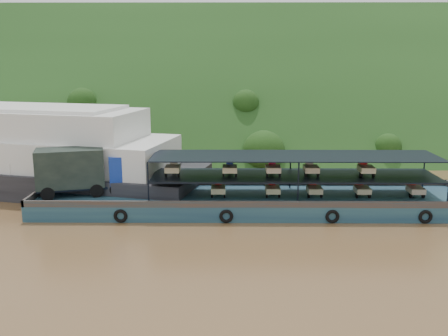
{
  "coord_description": "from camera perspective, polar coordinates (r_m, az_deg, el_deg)",
  "views": [
    {
      "loc": [
        -1.68,
        -37.75,
        12.33
      ],
      "look_at": [
        -2.0,
        3.0,
        3.2
      ],
      "focal_mm": 40.0,
      "sensor_mm": 36.0,
      "label": 1
    }
  ],
  "objects": [
    {
      "name": "ground",
      "position": [
        39.74,
        2.86,
        -5.46
      ],
      "size": [
        160.0,
        160.0,
        0.0
      ],
      "primitive_type": "plane",
      "color": "brown",
      "rests_on": "ground"
    },
    {
      "name": "hillside",
      "position": [
        74.79,
        1.74,
        3.13
      ],
      "size": [
        140.0,
        39.6,
        39.6
      ],
      "primitive_type": "cube",
      "rotation": [
        0.79,
        0.0,
        0.0
      ],
      "color": "#183613",
      "rests_on": "ground"
    },
    {
      "name": "cargo_barge",
      "position": [
        40.98,
        0.49,
        -3.03
      ],
      "size": [
        35.1,
        7.18,
        5.06
      ],
      "color": "#15314B",
      "rests_on": "ground"
    },
    {
      "name": "passenger_ferry",
      "position": [
        52.36,
        -23.83,
        1.73
      ],
      "size": [
        39.99,
        18.74,
        7.86
      ],
      "rotation": [
        0.0,
        0.0,
        -0.24
      ],
      "color": "black",
      "rests_on": "ground"
    }
  ]
}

